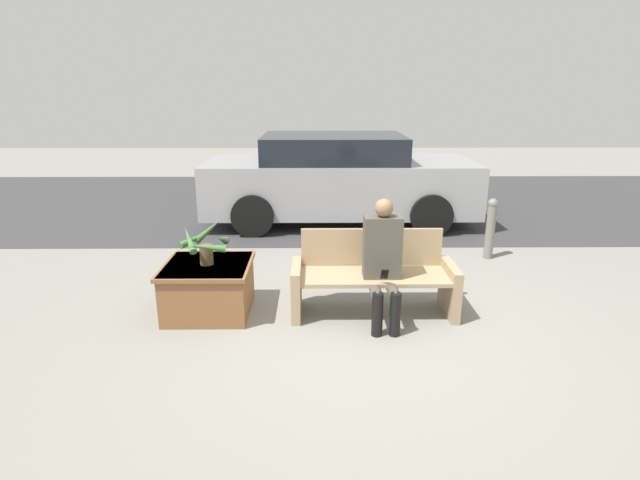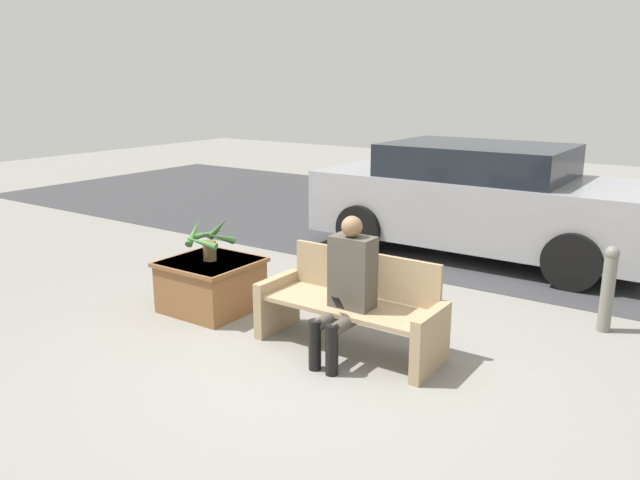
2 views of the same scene
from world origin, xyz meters
name	(u,v)px [view 2 (image 2 of 2)]	position (x,y,z in m)	size (l,w,h in m)	color
ground_plane	(308,362)	(0.00, 0.00, 0.00)	(30.00, 30.00, 0.00)	gray
road_surface	(517,232)	(0.00, 5.57, 0.00)	(20.00, 6.00, 0.01)	#38383A
bench	(352,306)	(0.14, 0.46, 0.38)	(1.65, 0.59, 0.83)	tan
person_seated	(347,285)	(0.21, 0.27, 0.65)	(0.37, 0.60, 1.22)	#4C473D
planter_box	(211,283)	(-1.54, 0.45, 0.28)	(0.87, 0.85, 0.52)	brown
potted_plant	(209,239)	(-1.55, 0.45, 0.75)	(0.51, 0.53, 0.46)	brown
parked_car	(482,200)	(-0.06, 4.08, 0.74)	(4.46, 1.98, 1.48)	#99999E
bollard_post	(608,287)	(1.90, 2.12, 0.43)	(0.13, 0.13, 0.83)	slate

